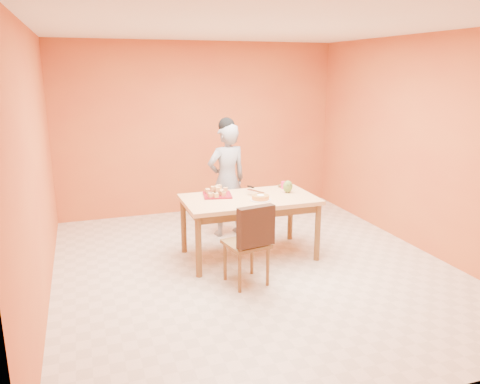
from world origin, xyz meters
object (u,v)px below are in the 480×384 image
object	(u,v)px
magenta_glass	(284,185)
checker_tin	(282,186)
dining_table	(249,205)
person	(227,180)
egg_ornament	(288,187)
sponge_cake	(260,197)
dining_chair	(247,242)
pastry_platter	(217,195)
red_dinner_plate	(215,195)

from	to	relation	value
magenta_glass	checker_tin	distance (m)	0.09
dining_table	person	bearing A→B (deg)	91.04
egg_ornament	magenta_glass	bearing A→B (deg)	102.88
egg_ornament	checker_tin	size ratio (longest dim) A/B	1.59
sponge_cake	dining_chair	bearing A→B (deg)	-123.43
checker_tin	dining_chair	bearing A→B (deg)	-129.10
person	pastry_platter	distance (m)	0.74
red_dinner_plate	checker_tin	distance (m)	0.96
sponge_cake	person	bearing A→B (deg)	95.60
egg_ornament	magenta_glass	distance (m)	0.21
dining_chair	person	bearing A→B (deg)	70.75
dining_table	dining_chair	world-z (taller)	dining_chair
dining_table	sponge_cake	bearing A→B (deg)	-61.92
egg_ornament	dining_chair	bearing A→B (deg)	-114.08
red_dinner_plate	egg_ornament	xyz separation A→B (m)	(0.91, -0.16, 0.07)
pastry_platter	sponge_cake	bearing A→B (deg)	-39.87
magenta_glass	person	bearing A→B (deg)	134.49
dining_table	person	world-z (taller)	person
red_dinner_plate	checker_tin	world-z (taller)	checker_tin
dining_table	red_dinner_plate	distance (m)	0.44
checker_tin	egg_ornament	bearing A→B (deg)	-98.95
pastry_platter	magenta_glass	bearing A→B (deg)	3.90
sponge_cake	egg_ornament	world-z (taller)	egg_ornament
red_dinner_plate	egg_ornament	distance (m)	0.92
pastry_platter	checker_tin	world-z (taller)	checker_tin
pastry_platter	checker_tin	bearing A→B (deg)	9.10
dining_table	checker_tin	xyz separation A→B (m)	(0.58, 0.35, 0.11)
dining_chair	checker_tin	xyz separation A→B (m)	(0.87, 1.08, 0.30)
egg_ornament	checker_tin	world-z (taller)	egg_ornament
sponge_cake	checker_tin	distance (m)	0.71
dining_chair	sponge_cake	xyz separation A→B (m)	(0.37, 0.57, 0.32)
pastry_platter	magenta_glass	size ratio (longest dim) A/B	3.57
dining_chair	dining_table	bearing A→B (deg)	58.76
dining_chair	magenta_glass	size ratio (longest dim) A/B	9.75
dining_chair	person	xyz separation A→B (m)	(0.27, 1.59, 0.31)
person	red_dinner_plate	size ratio (longest dim) A/B	5.73
checker_tin	pastry_platter	bearing A→B (deg)	-170.90
person	pastry_platter	xyz separation A→B (m)	(-0.33, -0.66, -0.01)
dining_table	checker_tin	size ratio (longest dim) A/B	16.27
pastry_platter	magenta_glass	world-z (taller)	magenta_glass
egg_ornament	red_dinner_plate	bearing A→B (deg)	-167.65
egg_ornament	checker_tin	bearing A→B (deg)	103.42
pastry_platter	egg_ornament	distance (m)	0.90
sponge_cake	dining_table	bearing A→B (deg)	118.08
red_dinner_plate	checker_tin	size ratio (longest dim) A/B	2.79
pastry_platter	egg_ornament	xyz separation A→B (m)	(0.88, -0.14, 0.07)
dining_chair	red_dinner_plate	bearing A→B (deg)	85.26
dining_table	red_dinner_plate	size ratio (longest dim) A/B	5.84
red_dinner_plate	magenta_glass	distance (m)	0.94
dining_chair	pastry_platter	distance (m)	0.97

